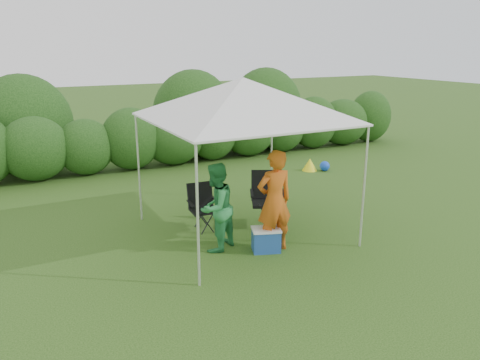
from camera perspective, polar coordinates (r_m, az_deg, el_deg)
name	(u,v)px	position (r m, az deg, el deg)	size (l,w,h in m)	color
ground	(256,241)	(8.38, 1.97, -7.49)	(70.00, 70.00, 0.00)	#365C1D
hedge	(156,138)	(13.51, -10.15, 5.10)	(17.56, 1.53, 1.80)	#254F19
canopy	(243,99)	(8.17, 0.40, 9.84)	(3.10, 3.10, 2.83)	silver
chair_right	(267,195)	(9.00, 3.31, -1.83)	(0.79, 0.78, 1.04)	black
chair_left	(202,204)	(8.82, -4.62, -2.88)	(0.57, 0.53, 0.87)	black
man	(274,201)	(7.78, 4.21, -2.57)	(0.63, 0.42, 1.74)	#CA5816
woman	(216,207)	(7.81, -2.96, -3.35)	(0.73, 0.57, 1.51)	#2D8B47
cooler	(266,240)	(7.96, 3.19, -7.26)	(0.57, 0.49, 0.40)	#224D9B
bottle	(271,223)	(7.83, 3.76, -5.20)	(0.06, 0.06, 0.22)	#592D0C
lawn_toy	(314,165)	(13.10, 8.97, 1.83)	(0.68, 0.57, 0.34)	#FFF31A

